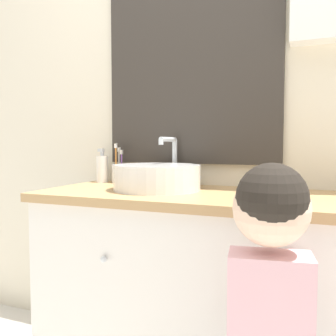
{
  "coord_description": "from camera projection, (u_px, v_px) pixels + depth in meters",
  "views": [
    {
      "loc": [
        0.42,
        -1.11,
        1.0
      ],
      "look_at": [
        -0.14,
        0.27,
        0.9
      ],
      "focal_mm": 40.0,
      "sensor_mm": 36.0,
      "label": 1
    }
  ],
  "objects": [
    {
      "name": "sink_basin",
      "position": [
        158.0,
        177.0,
        1.59
      ],
      "size": [
        0.37,
        0.42,
        0.23
      ],
      "color": "white",
      "rests_on": "vanity_counter"
    },
    {
      "name": "child_figure",
      "position": [
        270.0,
        302.0,
        0.93
      ],
      "size": [
        0.22,
        0.47,
        0.96
      ],
      "color": "slate",
      "rests_on": "ground_plane"
    },
    {
      "name": "wall_back",
      "position": [
        231.0,
        80.0,
        1.73
      ],
      "size": [
        3.2,
        0.18,
        2.5
      ],
      "color": "beige",
      "rests_on": "ground_plane"
    },
    {
      "name": "toothbrush_holder",
      "position": [
        119.0,
        172.0,
        1.88
      ],
      "size": [
        0.07,
        0.07,
        0.2
      ],
      "color": "silver",
      "rests_on": "vanity_counter"
    },
    {
      "name": "vanity_counter",
      "position": [
        205.0,
        291.0,
        1.52
      ],
      "size": [
        1.37,
        0.56,
        0.8
      ],
      "color": "silver",
      "rests_on": "ground_plane"
    },
    {
      "name": "soap_dispenser",
      "position": [
        102.0,
        169.0,
        1.9
      ],
      "size": [
        0.06,
        0.06,
        0.17
      ],
      "color": "white",
      "rests_on": "vanity_counter"
    }
  ]
}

